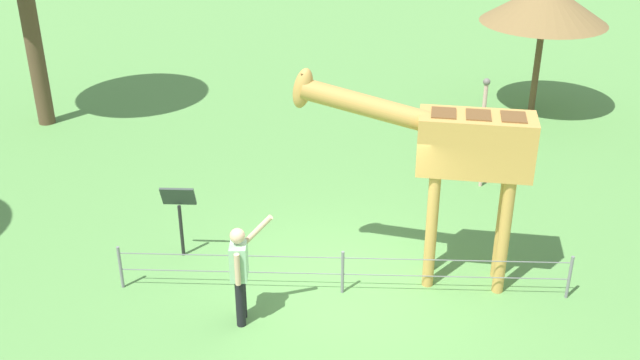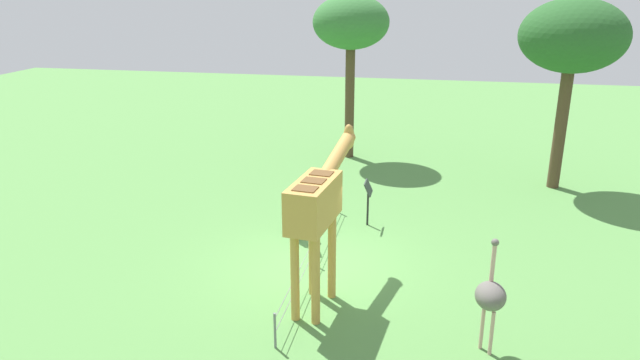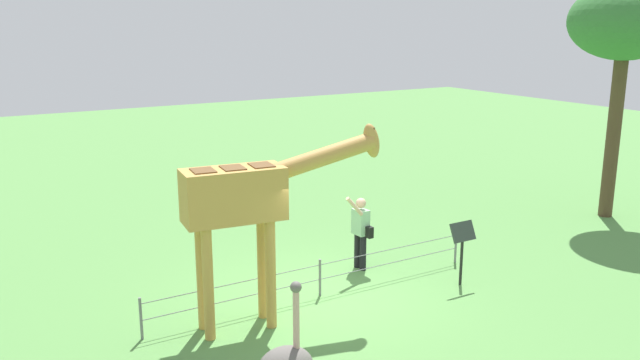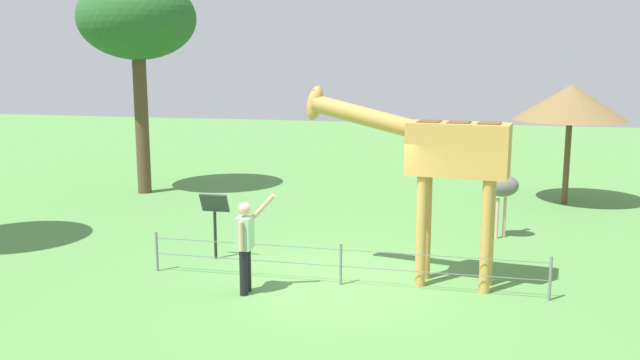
% 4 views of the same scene
% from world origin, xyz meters
% --- Properties ---
extents(ground_plane, '(60.00, 60.00, 0.00)m').
position_xyz_m(ground_plane, '(0.00, 0.00, 0.00)').
color(ground_plane, '#568E47').
extents(giraffe, '(3.68, 0.92, 3.47)m').
position_xyz_m(giraffe, '(-1.65, -0.37, 2.27)').
color(giraffe, '#C69347').
rests_on(giraffe, ground_plane).
extents(visitor, '(0.62, 0.58, 1.71)m').
position_xyz_m(visitor, '(1.48, 0.87, 0.90)').
color(visitor, black).
rests_on(visitor, ground_plane).
extents(ostrich, '(0.70, 0.56, 2.25)m').
position_xyz_m(ostrich, '(-2.82, -3.81, 1.18)').
color(ostrich, '#CC9E93').
rests_on(ostrich, ground_plane).
extents(tree_east, '(3.33, 3.33, 6.19)m').
position_xyz_m(tree_east, '(7.25, -6.71, 4.95)').
color(tree_east, brown).
rests_on(tree_east, ground_plane).
extents(tree_northeast, '(2.87, 2.87, 6.22)m').
position_xyz_m(tree_northeast, '(9.49, 0.66, 5.11)').
color(tree_northeast, brown).
rests_on(tree_northeast, ground_plane).
extents(info_sign, '(0.56, 0.21, 1.32)m').
position_xyz_m(info_sign, '(2.73, -0.91, 0.95)').
color(info_sign, black).
rests_on(info_sign, ground_plane).
extents(wire_fence, '(7.05, 0.05, 0.75)m').
position_xyz_m(wire_fence, '(0.00, 0.09, 0.40)').
color(wire_fence, slate).
rests_on(wire_fence, ground_plane).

